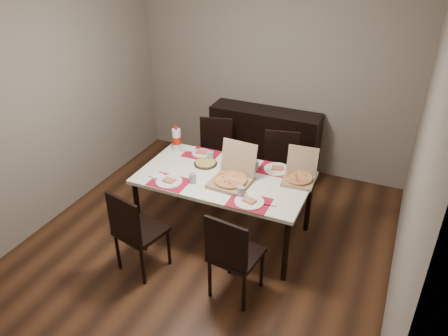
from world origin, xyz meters
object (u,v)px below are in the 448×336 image
(chair_near_right, at_px, (232,254))
(dining_table, at_px, (224,182))
(soda_bottle, at_px, (177,139))
(chair_far_right, at_px, (280,166))
(pizza_box_center, at_px, (232,178))
(chair_far_left, at_px, (215,151))
(dip_bowl, at_px, (234,170))
(chair_near_left, at_px, (135,230))
(sideboard, at_px, (264,140))

(chair_near_right, bearing_deg, dining_table, 118.34)
(chair_near_right, distance_m, soda_bottle, 1.75)
(chair_near_right, height_order, chair_far_right, same)
(pizza_box_center, bearing_deg, chair_near_right, -66.46)
(chair_far_left, height_order, pizza_box_center, pizza_box_center)
(chair_far_right, bearing_deg, soda_bottle, -155.61)
(chair_far_right, relative_size, dip_bowl, 7.29)
(dining_table, xyz_separation_m, chair_far_left, (-0.53, 0.90, -0.17))
(chair_near_left, height_order, chair_far_right, same)
(chair_near_right, bearing_deg, sideboard, 102.62)
(dining_table, bearing_deg, soda_bottle, 155.50)
(chair_far_left, relative_size, chair_far_right, 1.00)
(chair_near_right, relative_size, soda_bottle, 2.99)
(dining_table, distance_m, chair_far_right, 0.95)
(dip_bowl, bearing_deg, sideboard, 95.66)
(soda_bottle, bearing_deg, sideboard, 61.50)
(dip_bowl, bearing_deg, dining_table, -112.22)
(chair_near_left, bearing_deg, chair_far_left, 89.68)
(chair_far_left, distance_m, pizza_box_center, 1.22)
(chair_near_left, distance_m, dip_bowl, 1.23)
(sideboard, bearing_deg, chair_near_right, -77.38)
(chair_near_left, xyz_separation_m, chair_far_right, (0.90, 1.76, 0.00))
(dining_table, xyz_separation_m, chair_near_right, (0.46, -0.85, -0.17))
(chair_far_left, distance_m, chair_far_right, 0.89)
(sideboard, bearing_deg, chair_far_left, -122.79)
(chair_far_right, distance_m, pizza_box_center, 1.02)
(dining_table, relative_size, chair_far_left, 1.94)
(dining_table, bearing_deg, chair_far_right, 66.99)
(chair_far_left, bearing_deg, pizza_box_center, -56.44)
(chair_far_left, relative_size, pizza_box_center, 2.04)
(chair_near_right, distance_m, chair_far_right, 1.71)
(chair_near_left, bearing_deg, pizza_box_center, 50.85)
(chair_far_left, bearing_deg, dip_bowl, -52.44)
(chair_far_left, xyz_separation_m, soda_bottle, (-0.23, -0.55, 0.37))
(chair_near_right, bearing_deg, chair_near_left, -176.81)
(dip_bowl, bearing_deg, chair_far_left, 127.56)
(chair_near_left, height_order, dip_bowl, chair_near_left)
(chair_near_right, xyz_separation_m, dip_bowl, (-0.40, 0.99, 0.25))
(chair_near_left, xyz_separation_m, dip_bowl, (0.60, 1.04, 0.25))
(chair_near_right, bearing_deg, pizza_box_center, 113.54)
(dining_table, bearing_deg, sideboard, 93.14)
(dining_table, bearing_deg, chair_far_left, 120.45)
(chair_near_right, relative_size, pizza_box_center, 2.04)
(sideboard, relative_size, chair_near_left, 1.61)
(chair_near_left, distance_m, chair_far_right, 1.98)
(chair_near_left, distance_m, soda_bottle, 1.32)
(chair_near_right, distance_m, chair_far_left, 2.01)
(chair_near_left, height_order, chair_far_left, same)
(chair_far_right, relative_size, pizza_box_center, 2.04)
(pizza_box_center, relative_size, dip_bowl, 3.57)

